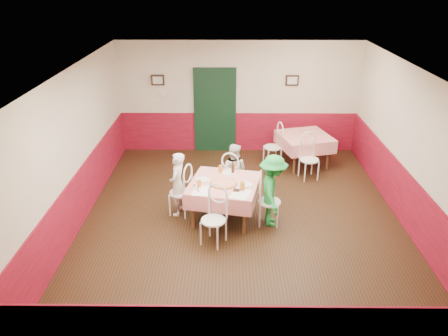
{
  "coord_description": "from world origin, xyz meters",
  "views": [
    {
      "loc": [
        -0.27,
        -7.17,
        4.33
      ],
      "look_at": [
        -0.34,
        0.02,
        1.05
      ],
      "focal_mm": 35.0,
      "sensor_mm": 36.0,
      "label": 1
    }
  ],
  "objects_px": {
    "chair_second_b": "(309,160)",
    "diner_far": "(233,171)",
    "glass_b": "(242,186)",
    "glass_c": "(221,169)",
    "main_table": "(224,201)",
    "beer_bottle": "(233,168)",
    "chair_near": "(213,221)",
    "second_table": "(304,150)",
    "chair_left": "(180,193)",
    "glass_a": "(199,183)",
    "wallet": "(237,190)",
    "chair_far": "(233,178)",
    "diner_left": "(178,184)",
    "chair_second_a": "(273,147)",
    "diner_right": "(273,191)",
    "chair_right": "(269,202)",
    "pizza": "(224,183)"
  },
  "relations": [
    {
      "from": "glass_b",
      "to": "diner_far",
      "type": "distance_m",
      "value": 1.22
    },
    {
      "from": "diner_right",
      "to": "glass_c",
      "type": "bearing_deg",
      "value": 57.5
    },
    {
      "from": "chair_near",
      "to": "glass_a",
      "type": "bearing_deg",
      "value": 138.81
    },
    {
      "from": "diner_left",
      "to": "chair_right",
      "type": "bearing_deg",
      "value": 89.42
    },
    {
      "from": "chair_near",
      "to": "beer_bottle",
      "type": "xyz_separation_m",
      "value": [
        0.34,
        1.23,
        0.42
      ]
    },
    {
      "from": "chair_right",
      "to": "diner_right",
      "type": "height_order",
      "value": "diner_right"
    },
    {
      "from": "chair_far",
      "to": "wallet",
      "type": "relative_size",
      "value": 8.18
    },
    {
      "from": "main_table",
      "to": "pizza",
      "type": "xyz_separation_m",
      "value": [
        -0.0,
        -0.06,
        0.4
      ]
    },
    {
      "from": "chair_second_a",
      "to": "diner_right",
      "type": "height_order",
      "value": "diner_right"
    },
    {
      "from": "glass_b",
      "to": "beer_bottle",
      "type": "distance_m",
      "value": 0.72
    },
    {
      "from": "chair_far",
      "to": "chair_second_a",
      "type": "height_order",
      "value": "same"
    },
    {
      "from": "second_table",
      "to": "wallet",
      "type": "bearing_deg",
      "value": -120.25
    },
    {
      "from": "chair_right",
      "to": "glass_b",
      "type": "xyz_separation_m",
      "value": [
        -0.51,
        -0.13,
        0.39
      ]
    },
    {
      "from": "main_table",
      "to": "chair_second_b",
      "type": "height_order",
      "value": "chair_second_b"
    },
    {
      "from": "pizza",
      "to": "chair_second_a",
      "type": "bearing_deg",
      "value": 66.12
    },
    {
      "from": "chair_near",
      "to": "diner_far",
      "type": "relative_size",
      "value": 0.77
    },
    {
      "from": "glass_a",
      "to": "glass_b",
      "type": "distance_m",
      "value": 0.78
    },
    {
      "from": "chair_left",
      "to": "pizza",
      "type": "xyz_separation_m",
      "value": [
        0.83,
        -0.23,
        0.33
      ]
    },
    {
      "from": "glass_a",
      "to": "diner_far",
      "type": "height_order",
      "value": "diner_far"
    },
    {
      "from": "chair_second_b",
      "to": "beer_bottle",
      "type": "xyz_separation_m",
      "value": [
        -1.72,
        -1.38,
        0.42
      ]
    },
    {
      "from": "diner_left",
      "to": "chair_near",
      "type": "bearing_deg",
      "value": 46.05
    },
    {
      "from": "beer_bottle",
      "to": "diner_far",
      "type": "xyz_separation_m",
      "value": [
        0.02,
        0.48,
        -0.28
      ]
    },
    {
      "from": "chair_left",
      "to": "wallet",
      "type": "xyz_separation_m",
      "value": [
        1.06,
        -0.5,
        0.32
      ]
    },
    {
      "from": "glass_a",
      "to": "glass_c",
      "type": "xyz_separation_m",
      "value": [
        0.38,
        0.61,
        0.01
      ]
    },
    {
      "from": "chair_second_b",
      "to": "wallet",
      "type": "distance_m",
      "value": 2.7
    },
    {
      "from": "glass_b",
      "to": "glass_c",
      "type": "distance_m",
      "value": 0.83
    },
    {
      "from": "second_table",
      "to": "chair_left",
      "type": "height_order",
      "value": "chair_left"
    },
    {
      "from": "pizza",
      "to": "beer_bottle",
      "type": "bearing_deg",
      "value": 69.69
    },
    {
      "from": "diner_right",
      "to": "second_table",
      "type": "bearing_deg",
      "value": -20.1
    },
    {
      "from": "chair_right",
      "to": "beer_bottle",
      "type": "distance_m",
      "value": 0.97
    },
    {
      "from": "chair_near",
      "to": "second_table",
      "type": "bearing_deg",
      "value": 84.48
    },
    {
      "from": "chair_far",
      "to": "diner_left",
      "type": "height_order",
      "value": "diner_left"
    },
    {
      "from": "main_table",
      "to": "beer_bottle",
      "type": "relative_size",
      "value": 5.6
    },
    {
      "from": "chair_second_b",
      "to": "diner_far",
      "type": "relative_size",
      "value": 0.77
    },
    {
      "from": "pizza",
      "to": "beer_bottle",
      "type": "relative_size",
      "value": 2.18
    },
    {
      "from": "chair_near",
      "to": "chair_second_a",
      "type": "bearing_deg",
      "value": 94.69
    },
    {
      "from": "chair_right",
      "to": "chair_far",
      "type": "relative_size",
      "value": 1.0
    },
    {
      "from": "pizza",
      "to": "diner_right",
      "type": "xyz_separation_m",
      "value": [
        0.88,
        -0.12,
        -0.09
      ]
    },
    {
      "from": "chair_left",
      "to": "chair_far",
      "type": "relative_size",
      "value": 1.0
    },
    {
      "from": "chair_second_a",
      "to": "glass_a",
      "type": "distance_m",
      "value": 3.16
    },
    {
      "from": "glass_c",
      "to": "wallet",
      "type": "height_order",
      "value": "glass_c"
    },
    {
      "from": "pizza",
      "to": "glass_a",
      "type": "bearing_deg",
      "value": -164.48
    },
    {
      "from": "chair_far",
      "to": "chair_second_b",
      "type": "bearing_deg",
      "value": -131.99
    },
    {
      "from": "chair_far",
      "to": "second_table",
      "type": "bearing_deg",
      "value": -116.17
    },
    {
      "from": "main_table",
      "to": "chair_near",
      "type": "relative_size",
      "value": 1.36
    },
    {
      "from": "main_table",
      "to": "wallet",
      "type": "bearing_deg",
      "value": -55.73
    },
    {
      "from": "glass_a",
      "to": "beer_bottle",
      "type": "bearing_deg",
      "value": 43.5
    },
    {
      "from": "glass_b",
      "to": "wallet",
      "type": "distance_m",
      "value": 0.13
    },
    {
      "from": "chair_right",
      "to": "chair_far",
      "type": "height_order",
      "value": "same"
    },
    {
      "from": "chair_second_a",
      "to": "second_table",
      "type": "bearing_deg",
      "value": 74.21
    }
  ]
}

